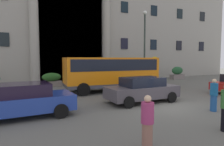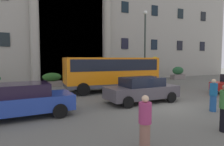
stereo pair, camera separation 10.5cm
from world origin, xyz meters
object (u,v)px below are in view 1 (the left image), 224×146
(hedge_planter_far_west, at_px, (122,76))
(hedge_planter_entrance_left, at_px, (177,73))
(bus_stop_sign, at_px, (155,68))
(hedge_planter_entrance_right, at_px, (144,74))
(orange_minibus, at_px, (111,71))
(parked_sedan_second, at_px, (142,89))
(hedge_planter_far_east, at_px, (52,80))
(parked_sedan_far, at_px, (21,100))
(lamppost_plaza_centre, at_px, (145,41))
(pedestrian_man_red_shirt, at_px, (214,95))
(pedestrian_woman_dark_dress, at_px, (147,123))
(scooter_by_planter, at_px, (144,88))

(hedge_planter_far_west, distance_m, hedge_planter_entrance_left, 7.93)
(bus_stop_sign, height_order, hedge_planter_entrance_right, bus_stop_sign)
(orange_minibus, distance_m, hedge_planter_far_west, 5.74)
(bus_stop_sign, distance_m, hedge_planter_entrance_left, 6.79)
(parked_sedan_second, bearing_deg, hedge_planter_far_east, 111.52)
(hedge_planter_far_east, xyz_separation_m, parked_sedan_far, (-2.47, -9.39, 0.16))
(lamppost_plaza_centre, bearing_deg, hedge_planter_entrance_right, 56.49)
(bus_stop_sign, height_order, parked_sedan_second, bus_stop_sign)
(orange_minibus, distance_m, bus_stop_sign, 5.58)
(pedestrian_man_red_shirt, bearing_deg, pedestrian_woman_dark_dress, -0.93)
(bus_stop_sign, height_order, pedestrian_woman_dark_dress, bus_stop_sign)
(orange_minibus, relative_size, pedestrian_woman_dark_dress, 4.68)
(hedge_planter_entrance_right, height_order, pedestrian_man_red_shirt, pedestrian_man_red_shirt)
(hedge_planter_far_east, distance_m, scooter_by_planter, 8.81)
(hedge_planter_far_west, height_order, hedge_planter_far_east, hedge_planter_far_west)
(hedge_planter_entrance_right, height_order, parked_sedan_far, hedge_planter_entrance_right)
(hedge_planter_entrance_left, height_order, parked_sedan_far, hedge_planter_entrance_left)
(orange_minibus, bearing_deg, parked_sedan_second, -86.42)
(lamppost_plaza_centre, bearing_deg, hedge_planter_far_west, 144.90)
(hedge_planter_entrance_left, distance_m, lamppost_plaza_centre, 7.18)
(hedge_planter_far_west, bearing_deg, parked_sedan_second, -109.83)
(hedge_planter_entrance_left, relative_size, pedestrian_woman_dark_dress, 1.10)
(hedge_planter_entrance_right, distance_m, parked_sedan_second, 11.44)
(hedge_planter_far_east, xyz_separation_m, pedestrian_woman_dark_dress, (0.80, -14.21, 0.18))
(parked_sedan_second, distance_m, pedestrian_man_red_shirt, 3.76)
(parked_sedan_far, bearing_deg, orange_minibus, 32.53)
(bus_stop_sign, bearing_deg, pedestrian_man_red_shirt, -109.38)
(hedge_planter_entrance_left, bearing_deg, orange_minibus, -156.14)
(hedge_planter_far_west, height_order, parked_sedan_second, parked_sedan_second)
(hedge_planter_far_east, distance_m, pedestrian_woman_dark_dress, 14.24)
(orange_minibus, height_order, pedestrian_woman_dark_dress, orange_minibus)
(pedestrian_man_red_shirt, bearing_deg, parked_sedan_far, -40.28)
(pedestrian_woman_dark_dress, bearing_deg, hedge_planter_far_west, -97.72)
(parked_sedan_second, relative_size, pedestrian_woman_dark_dress, 2.81)
(hedge_planter_far_east, relative_size, scooter_by_planter, 0.89)
(orange_minibus, height_order, pedestrian_man_red_shirt, orange_minibus)
(lamppost_plaza_centre, bearing_deg, parked_sedan_far, -145.58)
(pedestrian_man_red_shirt, bearing_deg, orange_minibus, -96.58)
(orange_minibus, height_order, parked_sedan_far, orange_minibus)
(lamppost_plaza_centre, bearing_deg, hedge_planter_entrance_left, 15.66)
(orange_minibus, bearing_deg, hedge_planter_entrance_right, 41.46)
(hedge_planter_far_west, bearing_deg, hedge_planter_far_east, 179.44)
(hedge_planter_far_east, distance_m, pedestrian_man_red_shirt, 13.56)
(orange_minibus, xyz_separation_m, hedge_planter_entrance_right, (6.47, 5.19, -0.84))
(hedge_planter_entrance_left, xyz_separation_m, pedestrian_man_red_shirt, (-9.08, -12.38, 0.04))
(hedge_planter_far_west, bearing_deg, parked_sedan_far, -136.12)
(hedge_planter_far_east, xyz_separation_m, hedge_planter_entrance_left, (15.15, 0.25, 0.15))
(hedge_planter_entrance_left, distance_m, pedestrian_man_red_shirt, 15.36)
(parked_sedan_far, xyz_separation_m, parked_sedan_second, (6.48, 0.41, -0.01))
(hedge_planter_entrance_left, relative_size, parked_sedan_second, 0.39)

